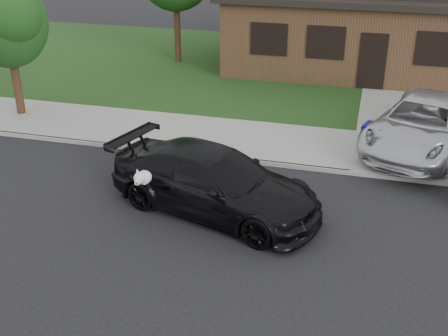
# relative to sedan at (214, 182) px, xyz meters

# --- Properties ---
(ground) EXTENTS (120.00, 120.00, 0.00)m
(ground) POSITION_rel_sedan_xyz_m (-0.71, -0.70, -0.76)
(ground) COLOR black
(ground) RESTS_ON ground
(sidewalk) EXTENTS (60.00, 3.00, 0.12)m
(sidewalk) POSITION_rel_sedan_xyz_m (-0.71, 4.30, -0.70)
(sidewalk) COLOR gray
(sidewalk) RESTS_ON ground
(curb) EXTENTS (60.00, 0.12, 0.12)m
(curb) POSITION_rel_sedan_xyz_m (-0.71, 2.80, -0.70)
(curb) COLOR gray
(curb) RESTS_ON ground
(lawn) EXTENTS (60.00, 13.00, 0.13)m
(lawn) POSITION_rel_sedan_xyz_m (-0.71, 12.30, -0.70)
(lawn) COLOR #193814
(lawn) RESTS_ON ground
(driveway) EXTENTS (4.50, 13.00, 0.14)m
(driveway) POSITION_rel_sedan_xyz_m (5.29, 9.30, -0.69)
(driveway) COLOR gray
(driveway) RESTS_ON ground
(sedan) EXTENTS (5.65, 3.54, 1.52)m
(sedan) POSITION_rel_sedan_xyz_m (0.00, 0.00, 0.00)
(sedan) COLOR black
(sedan) RESTS_ON ground
(minivan) EXTENTS (4.12, 5.88, 1.49)m
(minivan) POSITION_rel_sedan_xyz_m (4.93, 4.87, 0.12)
(minivan) COLOR silver
(minivan) RESTS_ON driveway
(recycling_bin) EXTENTS (0.74, 0.74, 0.98)m
(recycling_bin) POSITION_rel_sedan_xyz_m (3.56, 3.86, -0.15)
(recycling_bin) COLOR navy
(recycling_bin) RESTS_ON sidewalk
(house) EXTENTS (12.60, 8.60, 4.65)m
(house) POSITION_rel_sedan_xyz_m (3.29, 14.30, 1.37)
(house) COLOR #422B1C
(house) RESTS_ON ground
(tree_2) EXTENTS (2.73, 2.60, 4.59)m
(tree_2) POSITION_rel_sedan_xyz_m (-8.09, 4.41, 2.50)
(tree_2) COLOR #332114
(tree_2) RESTS_ON ground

